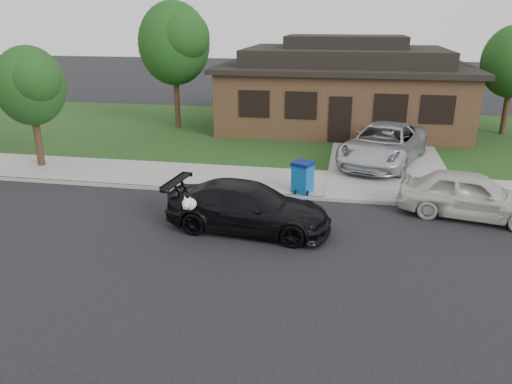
% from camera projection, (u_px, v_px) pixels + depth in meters
% --- Properties ---
extents(ground, '(120.00, 120.00, 0.00)m').
position_uv_depth(ground, '(179.00, 235.00, 13.74)').
color(ground, black).
rests_on(ground, ground).
extents(sidewalk, '(60.00, 3.00, 0.12)m').
position_uv_depth(sidewalk, '(224.00, 178.00, 18.35)').
color(sidewalk, gray).
rests_on(sidewalk, ground).
extents(curb, '(60.00, 0.12, 0.12)m').
position_uv_depth(curb, '(213.00, 192.00, 16.96)').
color(curb, gray).
rests_on(curb, ground).
extents(lawn, '(60.00, 13.00, 0.13)m').
position_uv_depth(lawn, '(262.00, 132.00, 25.76)').
color(lawn, '#193814').
rests_on(lawn, ground).
extents(driveway, '(4.50, 13.00, 0.14)m').
position_uv_depth(driveway, '(384.00, 152.00, 21.93)').
color(driveway, gray).
rests_on(driveway, ground).
extents(sedan, '(4.80, 2.49, 1.34)m').
position_uv_depth(sedan, '(248.00, 207.00, 13.89)').
color(sedan, black).
rests_on(sedan, ground).
extents(minivan, '(4.13, 6.04, 1.53)m').
position_uv_depth(minivan, '(384.00, 144.00, 19.79)').
color(minivan, '#BBBDC3').
rests_on(minivan, driveway).
extents(white_compact, '(4.38, 2.51, 1.40)m').
position_uv_depth(white_compact, '(470.00, 195.00, 14.78)').
color(white_compact, beige).
rests_on(white_compact, ground).
extents(recycling_bin, '(0.82, 0.82, 1.04)m').
position_uv_depth(recycling_bin, '(303.00, 177.00, 16.61)').
color(recycling_bin, '#0E559D').
rests_on(recycling_bin, sidewalk).
extents(house, '(12.60, 8.60, 4.65)m').
position_uv_depth(house, '(343.00, 88.00, 26.22)').
color(house, '#422B1C').
rests_on(house, ground).
extents(tree_0, '(3.78, 3.60, 6.34)m').
position_uv_depth(tree_0, '(176.00, 42.00, 24.94)').
color(tree_0, '#332114').
rests_on(tree_0, ground).
extents(tree_2, '(2.73, 2.60, 4.59)m').
position_uv_depth(tree_2, '(31.00, 85.00, 18.68)').
color(tree_2, '#332114').
rests_on(tree_2, ground).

